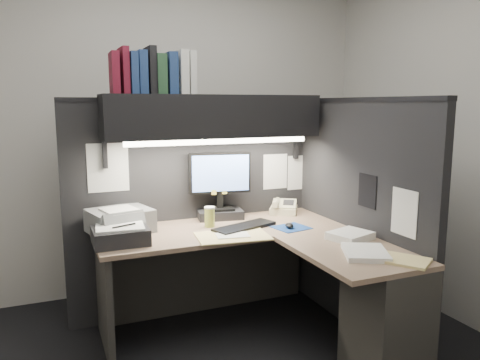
# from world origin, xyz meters

# --- Properties ---
(wall_back) EXTENTS (3.50, 0.04, 2.70)m
(wall_back) POSITION_xyz_m (0.00, 1.50, 1.35)
(wall_back) COLOR beige
(wall_back) RESTS_ON floor
(wall_front) EXTENTS (3.50, 0.04, 2.70)m
(wall_front) POSITION_xyz_m (0.00, -1.50, 1.35)
(wall_front) COLOR beige
(wall_front) RESTS_ON floor
(wall_right) EXTENTS (0.04, 3.00, 2.70)m
(wall_right) POSITION_xyz_m (1.75, 0.00, 1.35)
(wall_right) COLOR beige
(wall_right) RESTS_ON floor
(partition_back) EXTENTS (1.90, 0.06, 1.60)m
(partition_back) POSITION_xyz_m (0.03, 0.93, 0.80)
(partition_back) COLOR black
(partition_back) RESTS_ON floor
(partition_right) EXTENTS (0.06, 1.50, 1.60)m
(partition_right) POSITION_xyz_m (0.98, 0.18, 0.80)
(partition_right) COLOR black
(partition_right) RESTS_ON floor
(desk) EXTENTS (1.70, 1.53, 0.73)m
(desk) POSITION_xyz_m (0.43, -0.00, 0.44)
(desk) COLOR #93745E
(desk) RESTS_ON floor
(overhead_shelf) EXTENTS (1.55, 0.34, 0.30)m
(overhead_shelf) POSITION_xyz_m (0.12, 0.75, 1.50)
(overhead_shelf) COLOR black
(overhead_shelf) RESTS_ON partition_back
(task_light_tube) EXTENTS (1.32, 0.04, 0.04)m
(task_light_tube) POSITION_xyz_m (0.12, 0.61, 1.33)
(task_light_tube) COLOR white
(task_light_tube) RESTS_ON overhead_shelf
(monitor) EXTENTS (0.46, 0.26, 0.50)m
(monitor) POSITION_xyz_m (0.20, 0.82, 0.93)
(monitor) COLOR black
(monitor) RESTS_ON desk
(keyboard) EXTENTS (0.50, 0.31, 0.02)m
(keyboard) POSITION_xyz_m (0.25, 0.48, 0.74)
(keyboard) COLOR black
(keyboard) RESTS_ON desk
(mousepad) EXTENTS (0.26, 0.25, 0.00)m
(mousepad) POSITION_xyz_m (0.56, 0.37, 0.73)
(mousepad) COLOR navy
(mousepad) RESTS_ON desk
(mouse) EXTENTS (0.08, 0.10, 0.03)m
(mouse) POSITION_xyz_m (0.54, 0.36, 0.75)
(mouse) COLOR black
(mouse) RESTS_ON mousepad
(telephone) EXTENTS (0.29, 0.29, 0.08)m
(telephone) POSITION_xyz_m (0.72, 0.79, 0.77)
(telephone) COLOR beige
(telephone) RESTS_ON desk
(coffee_cup) EXTENTS (0.09, 0.09, 0.13)m
(coffee_cup) POSITION_xyz_m (0.04, 0.62, 0.80)
(coffee_cup) COLOR #B8C54E
(coffee_cup) RESTS_ON desk
(printer) EXTENTS (0.46, 0.41, 0.15)m
(printer) POSITION_xyz_m (-0.56, 0.73, 0.81)
(printer) COLOR gray
(printer) RESTS_ON desk
(notebook_stack) EXTENTS (0.33, 0.28, 0.10)m
(notebook_stack) POSITION_xyz_m (-0.60, 0.45, 0.78)
(notebook_stack) COLOR black
(notebook_stack) RESTS_ON desk
(open_folder) EXTENTS (0.50, 0.36, 0.01)m
(open_folder) POSITION_xyz_m (0.10, 0.32, 0.73)
(open_folder) COLOR #DEC97D
(open_folder) RESTS_ON desk
(paper_stack_a) EXTENTS (0.30, 0.28, 0.05)m
(paper_stack_a) POSITION_xyz_m (0.77, -0.03, 0.75)
(paper_stack_a) COLOR white
(paper_stack_a) RESTS_ON desk
(paper_stack_b) EXTENTS (0.34, 0.37, 0.03)m
(paper_stack_b) POSITION_xyz_m (0.66, -0.32, 0.74)
(paper_stack_b) COLOR white
(paper_stack_b) RESTS_ON desk
(manila_stack) EXTENTS (0.31, 0.33, 0.01)m
(manila_stack) POSITION_xyz_m (0.79, -0.50, 0.74)
(manila_stack) COLOR #DEC97D
(manila_stack) RESTS_ON desk
(binder_row) EXTENTS (0.56, 0.25, 0.31)m
(binder_row) POSITION_xyz_m (-0.30, 0.75, 1.79)
(binder_row) COLOR maroon
(binder_row) RESTS_ON overhead_shelf
(pinned_papers) EXTENTS (1.76, 1.31, 0.51)m
(pinned_papers) POSITION_xyz_m (0.42, 0.56, 1.05)
(pinned_papers) COLOR white
(pinned_papers) RESTS_ON partition_back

